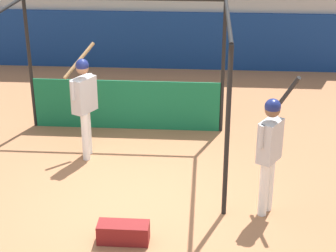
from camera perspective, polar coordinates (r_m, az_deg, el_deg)
ground_plane at (r=8.67m, az=-3.51°, el=-7.78°), size 60.00×60.00×0.00m
outfield_wall at (r=14.66m, az=-0.17°, el=8.67°), size 24.00×0.12×1.48m
batting_cage at (r=10.27m, az=-4.77°, el=4.15°), size 3.78×3.09×2.60m
player_batter at (r=9.72m, az=-8.51°, el=2.78°), size 0.58×0.92×1.93m
player_waiting at (r=8.04m, az=10.31°, el=-1.96°), size 0.57×0.78×2.09m
equipment_bag at (r=7.75m, az=-4.55°, el=-10.73°), size 0.70×0.28×0.28m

